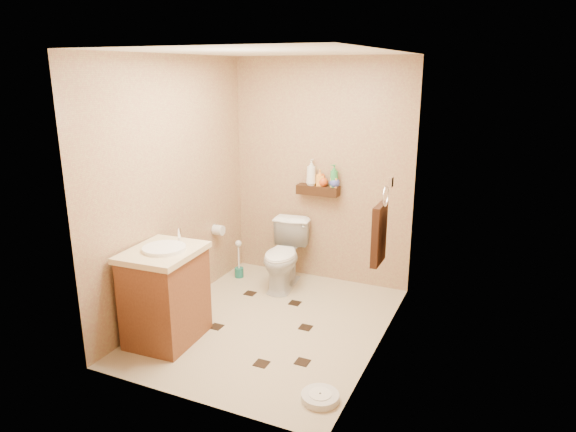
% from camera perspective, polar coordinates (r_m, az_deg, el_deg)
% --- Properties ---
extents(ground, '(2.50, 2.50, 0.00)m').
position_cam_1_polar(ground, '(4.85, -1.93, -11.90)').
color(ground, tan).
rests_on(ground, ground).
extents(wall_back, '(2.00, 0.04, 2.40)m').
position_cam_1_polar(wall_back, '(5.53, 3.69, 4.87)').
color(wall_back, tan).
rests_on(wall_back, ground).
extents(wall_front, '(2.00, 0.04, 2.40)m').
position_cam_1_polar(wall_front, '(3.38, -11.51, -2.75)').
color(wall_front, tan).
rests_on(wall_front, ground).
extents(wall_left, '(0.04, 2.50, 2.40)m').
position_cam_1_polar(wall_left, '(4.93, -12.58, 3.12)').
color(wall_left, tan).
rests_on(wall_left, ground).
extents(wall_right, '(0.04, 2.50, 2.40)m').
position_cam_1_polar(wall_right, '(4.08, 10.61, 0.56)').
color(wall_right, tan).
rests_on(wall_right, ground).
extents(ceiling, '(2.00, 2.50, 0.02)m').
position_cam_1_polar(ceiling, '(4.28, -2.25, 17.77)').
color(ceiling, white).
rests_on(ceiling, wall_back).
extents(wall_shelf, '(0.46, 0.14, 0.10)m').
position_cam_1_polar(wall_shelf, '(5.50, 3.36, 2.88)').
color(wall_shelf, '#321E0D').
rests_on(wall_shelf, wall_back).
extents(floor_accents, '(1.12, 1.25, 0.01)m').
position_cam_1_polar(floor_accents, '(4.79, -1.88, -12.18)').
color(floor_accents, black).
rests_on(floor_accents, ground).
extents(toilet, '(0.48, 0.74, 0.71)m').
position_cam_1_polar(toilet, '(5.48, -0.43, -4.40)').
color(toilet, white).
rests_on(toilet, ground).
extents(vanity, '(0.59, 0.70, 0.95)m').
position_cam_1_polar(vanity, '(4.54, -13.45, -8.40)').
color(vanity, brown).
rests_on(vanity, ground).
extents(bathroom_scale, '(0.33, 0.33, 0.06)m').
position_cam_1_polar(bathroom_scale, '(3.87, 3.59, -19.43)').
color(bathroom_scale, silver).
rests_on(bathroom_scale, ground).
extents(toilet_brush, '(0.10, 0.10, 0.44)m').
position_cam_1_polar(toilet_brush, '(5.82, -5.48, -5.36)').
color(toilet_brush, '#196759').
rests_on(toilet_brush, ground).
extents(towel_ring, '(0.12, 0.30, 0.76)m').
position_cam_1_polar(towel_ring, '(4.41, 10.14, -1.72)').
color(towel_ring, silver).
rests_on(towel_ring, wall_right).
extents(toilet_paper, '(0.12, 0.11, 0.12)m').
position_cam_1_polar(toilet_paper, '(5.57, -7.74, -1.55)').
color(toilet_paper, silver).
rests_on(toilet_paper, wall_left).
extents(bottle_a, '(0.12, 0.12, 0.28)m').
position_cam_1_polar(bottle_a, '(5.49, 2.60, 4.88)').
color(bottle_a, silver).
rests_on(bottle_a, wall_shelf).
extents(bottle_b, '(0.10, 0.11, 0.17)m').
position_cam_1_polar(bottle_b, '(5.46, 3.56, 4.26)').
color(bottle_b, '#FE9E35').
rests_on(bottle_b, wall_shelf).
extents(bottle_c, '(0.14, 0.14, 0.13)m').
position_cam_1_polar(bottle_c, '(5.45, 3.94, 4.01)').
color(bottle_c, '#C54717').
rests_on(bottle_c, wall_shelf).
extents(bottle_d, '(0.13, 0.13, 0.24)m').
position_cam_1_polar(bottle_d, '(5.40, 5.14, 4.47)').
color(bottle_d, '#2E8C46').
rests_on(bottle_d, wall_shelf).
extents(bottle_e, '(0.07, 0.07, 0.15)m').
position_cam_1_polar(bottle_e, '(5.41, 5.17, 4.01)').
color(bottle_e, '#FCA154').
rests_on(bottle_e, wall_shelf).
extents(bottle_f, '(0.11, 0.11, 0.14)m').
position_cam_1_polar(bottle_f, '(5.41, 5.19, 3.94)').
color(bottle_f, '#444EAB').
rests_on(bottle_f, wall_shelf).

